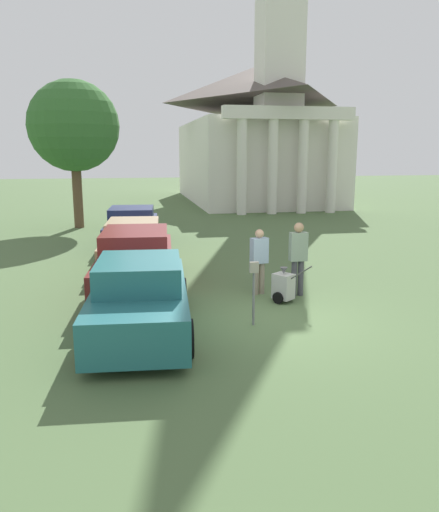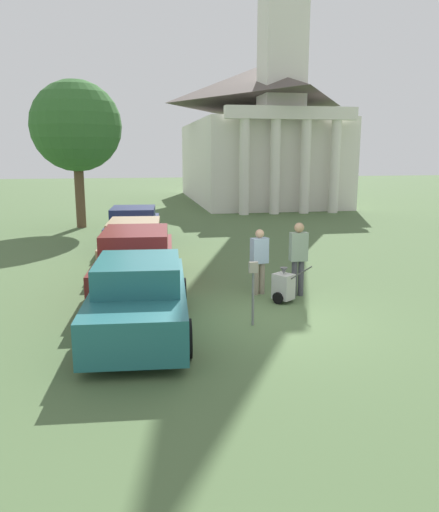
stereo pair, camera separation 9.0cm
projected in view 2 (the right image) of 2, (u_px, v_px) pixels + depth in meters
The scene contains 11 objects.
ground_plane at pixel (261, 319), 10.60m from camera, with size 120.00×120.00×0.00m, color #4C663D.
parked_car_teal at pixel (140, 297), 9.78m from camera, with size 2.19×4.74×1.49m.
parked_car_maroon at pixel (137, 262), 12.68m from camera, with size 2.24×5.41×1.59m.
parked_car_tan at pixel (135, 243), 15.84m from camera, with size 2.21×5.23×1.39m.
parked_car_navy at pixel (134, 228), 18.81m from camera, with size 2.22×4.75×1.47m.
parking_meter at pixel (253, 281), 10.06m from camera, with size 0.18×0.09×1.33m.
person_worker at pixel (259, 258), 12.29m from camera, with size 0.46×0.32×1.64m.
person_supervisor at pixel (298, 254), 12.13m from camera, with size 0.42×0.24×1.82m.
equipment_cart at pixel (283, 286), 11.73m from camera, with size 0.74×0.91×1.00m.
church at pixel (257, 126), 35.07m from camera, with size 9.07×16.42×22.59m.
shade_tree at pixel (76, 127), 22.56m from camera, with size 4.08×4.08×6.68m.
Camera 2 is at (-2.67, -9.79, 3.49)m, focal length 35.00 mm.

